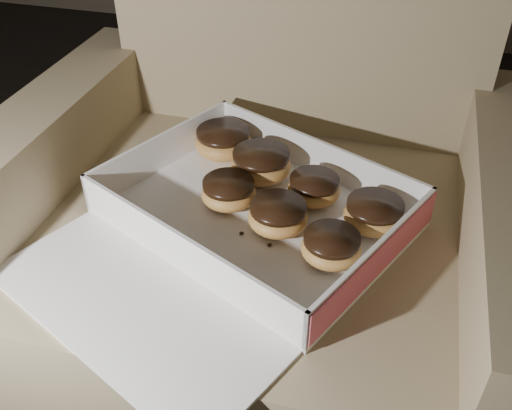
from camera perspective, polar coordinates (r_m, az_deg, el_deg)
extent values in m
cube|color=#968260|center=(1.06, 0.15, -8.76)|extent=(0.69, 0.69, 0.40)
cube|color=#968260|center=(1.15, -18.12, -2.40)|extent=(0.11, 0.69, 0.53)
cube|color=#968260|center=(1.01, 21.23, -9.65)|extent=(0.11, 0.69, 0.53)
cube|color=white|center=(0.90, 0.00, -1.21)|extent=(0.53, 0.48, 0.01)
cube|color=white|center=(0.98, 6.03, 4.90)|extent=(0.40, 0.19, 0.06)
cube|color=white|center=(0.79, -7.50, -4.65)|extent=(0.40, 0.19, 0.06)
cube|color=white|center=(1.01, -9.34, 5.37)|extent=(0.14, 0.30, 0.06)
cube|color=white|center=(0.79, 11.93, -5.41)|extent=(0.14, 0.30, 0.06)
cube|color=#CD5263|center=(0.79, 12.21, -5.55)|extent=(0.14, 0.29, 0.06)
cube|color=white|center=(0.78, -12.28, -10.16)|extent=(0.46, 0.34, 0.01)
ellipsoid|color=#C69345|center=(0.86, 2.20, -1.24)|extent=(0.09, 0.09, 0.04)
cylinder|color=black|center=(0.85, 2.23, -0.23)|extent=(0.08, 0.08, 0.01)
ellipsoid|color=#C69345|center=(1.03, -3.27, 6.21)|extent=(0.10, 0.10, 0.05)
cylinder|color=black|center=(1.02, -3.32, 7.24)|extent=(0.10, 0.10, 0.01)
ellipsoid|color=#C69345|center=(0.92, 5.81, 1.52)|extent=(0.09, 0.09, 0.04)
cylinder|color=black|center=(0.91, 5.88, 2.43)|extent=(0.08, 0.08, 0.01)
ellipsoid|color=#C69345|center=(0.82, 7.51, -4.32)|extent=(0.09, 0.09, 0.04)
cylinder|color=black|center=(0.80, 7.61, -3.36)|extent=(0.08, 0.08, 0.01)
ellipsoid|color=#C69345|center=(0.91, -2.75, 1.18)|extent=(0.09, 0.09, 0.04)
cylinder|color=black|center=(0.90, -2.79, 2.13)|extent=(0.08, 0.08, 0.01)
ellipsoid|color=#C69345|center=(0.88, 11.71, -1.06)|extent=(0.09, 0.09, 0.04)
cylinder|color=black|center=(0.87, 11.87, -0.06)|extent=(0.09, 0.09, 0.01)
ellipsoid|color=#C69345|center=(0.97, 0.51, 3.96)|extent=(0.10, 0.10, 0.05)
cylinder|color=black|center=(0.96, 0.52, 5.04)|extent=(0.10, 0.10, 0.01)
ellipsoid|color=black|center=(0.86, -1.45, -2.84)|extent=(0.01, 0.01, 0.00)
ellipsoid|color=black|center=(0.86, -9.36, -3.35)|extent=(0.01, 0.01, 0.00)
ellipsoid|color=black|center=(0.84, 1.37, -4.01)|extent=(0.01, 0.01, 0.00)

